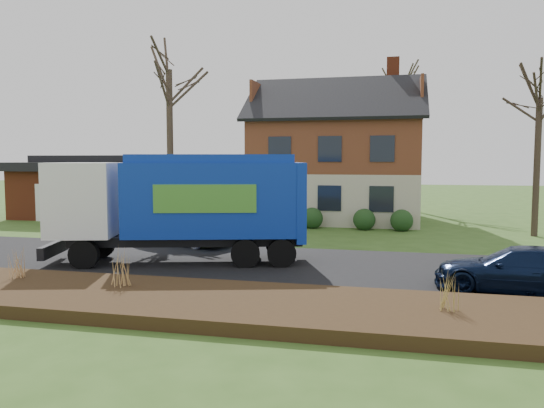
# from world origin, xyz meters

# --- Properties ---
(ground) EXTENTS (120.00, 120.00, 0.00)m
(ground) POSITION_xyz_m (0.00, 0.00, 0.00)
(ground) COLOR #33531B
(ground) RESTS_ON ground
(road) EXTENTS (80.00, 7.00, 0.02)m
(road) POSITION_xyz_m (0.00, 0.00, 0.01)
(road) COLOR black
(road) RESTS_ON ground
(mulch_verge) EXTENTS (80.00, 3.50, 0.30)m
(mulch_verge) POSITION_xyz_m (0.00, -5.30, 0.15)
(mulch_verge) COLOR black
(mulch_verge) RESTS_ON ground
(main_house) EXTENTS (12.95, 8.95, 9.26)m
(main_house) POSITION_xyz_m (1.49, 13.91, 4.03)
(main_house) COLOR beige
(main_house) RESTS_ON ground
(ranch_house) EXTENTS (9.80, 8.20, 3.70)m
(ranch_house) POSITION_xyz_m (-12.00, 13.00, 1.81)
(ranch_house) COLOR brown
(ranch_house) RESTS_ON ground
(garbage_truck) EXTENTS (8.76, 4.44, 3.63)m
(garbage_truck) POSITION_xyz_m (-1.53, -0.16, 2.09)
(garbage_truck) COLOR black
(garbage_truck) RESTS_ON ground
(silver_sedan) EXTENTS (5.13, 3.28, 1.60)m
(silver_sedan) POSITION_xyz_m (-3.20, 3.53, 0.80)
(silver_sedan) COLOR #B3B7BC
(silver_sedan) RESTS_ON ground
(navy_wagon) EXTENTS (4.43, 2.43, 1.22)m
(navy_wagon) POSITION_xyz_m (8.47, -1.97, 0.61)
(navy_wagon) COLOR #0B1633
(navy_wagon) RESTS_ON ground
(tree_front_west) EXTENTS (3.78, 3.78, 11.23)m
(tree_front_west) POSITION_xyz_m (-6.20, 9.12, 9.25)
(tree_front_west) COLOR #3F3126
(tree_front_west) RESTS_ON ground
(tree_front_east) EXTENTS (3.19, 3.19, 8.86)m
(tree_front_east) POSITION_xyz_m (11.44, 9.26, 7.20)
(tree_front_east) COLOR #3B2D23
(tree_front_east) RESTS_ON ground
(tree_back) EXTENTS (3.39, 3.39, 10.73)m
(tree_back) POSITION_xyz_m (5.29, 22.90, 8.94)
(tree_back) COLOR #3C3224
(tree_back) RESTS_ON ground
(grass_clump_west) EXTENTS (0.31, 0.26, 0.83)m
(grass_clump_west) POSITION_xyz_m (-4.54, -4.55, 0.71)
(grass_clump_west) COLOR tan
(grass_clump_west) RESTS_ON mulch_verge
(grass_clump_mid) EXTENTS (0.37, 0.30, 1.02)m
(grass_clump_mid) POSITION_xyz_m (-1.30, -4.79, 0.81)
(grass_clump_mid) COLOR #AF864D
(grass_clump_mid) RESTS_ON mulch_verge
(grass_clump_east) EXTENTS (0.34, 0.28, 0.86)m
(grass_clump_east) POSITION_xyz_m (6.39, -5.21, 0.73)
(grass_clump_east) COLOR tan
(grass_clump_east) RESTS_ON mulch_verge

